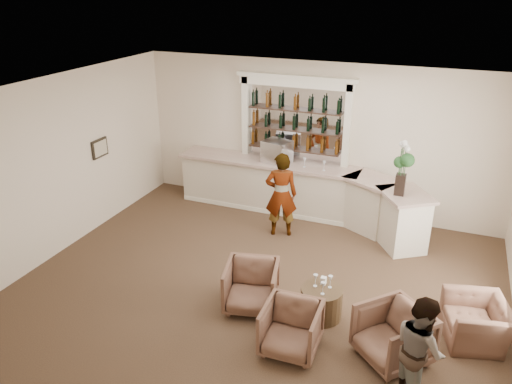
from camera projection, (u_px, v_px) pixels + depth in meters
ground at (258, 288)px, 8.48m from camera, size 8.00×8.00×0.00m
room_shell at (283, 146)px, 8.11m from camera, size 8.04×7.02×3.32m
bar_counter at (302, 192)px, 10.86m from camera, size 5.72×1.80×1.14m
back_bar_alcove at (295, 120)px, 10.75m from camera, size 2.64×0.25×3.00m
cocktail_table at (321, 303)px, 7.70m from camera, size 0.65×0.65×0.50m
sommelier at (281, 195)px, 9.95m from camera, size 0.74×0.61×1.75m
guest at (420, 349)px, 6.04m from camera, size 0.84×0.89×1.46m
armchair_left at (251, 286)px, 7.87m from camera, size 0.99×1.00×0.76m
armchair_center at (291, 329)px, 6.95m from camera, size 0.80×0.82×0.73m
armchair_right at (393, 335)px, 6.78m from camera, size 1.21×1.21×0.79m
armchair_far at (476, 322)px, 7.18m from camera, size 1.05×1.13×0.62m
espresso_machine at (277, 152)px, 10.83m from camera, size 0.66×0.60×0.49m
flower_vase at (403, 165)px, 9.08m from camera, size 0.28×0.28×1.05m
wine_glass_bar_left at (305, 162)px, 10.61m from camera, size 0.07×0.07×0.21m
wine_glass_bar_right at (324, 166)px, 10.42m from camera, size 0.07×0.07×0.21m
wine_glass_tbl_a at (315, 280)px, 7.62m from camera, size 0.07×0.07×0.21m
wine_glass_tbl_b at (330, 282)px, 7.59m from camera, size 0.07×0.07×0.21m
wine_glass_tbl_c at (323, 288)px, 7.43m from camera, size 0.07×0.07×0.21m
napkin_holder at (323, 281)px, 7.70m from camera, size 0.08×0.08×0.12m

